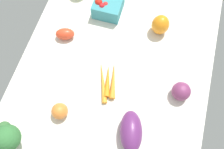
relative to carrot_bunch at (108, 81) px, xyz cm
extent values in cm
cube|color=silver|center=(2.58, -0.85, -2.15)|extent=(104.00, 76.00, 2.00)
cone|color=orange|center=(0.81, -1.85, 0.01)|extent=(15.19, 5.56, 2.31)
cone|color=orange|center=(-0.07, 0.17, 0.11)|extent=(13.36, 5.39, 2.51)
cone|color=orange|center=(-0.84, 1.92, -0.14)|extent=(16.88, 8.31, 2.02)
ellipsoid|color=#602864|center=(-17.01, -13.36, 2.80)|extent=(16.39, 11.49, 7.89)
cube|color=teal|center=(32.25, 9.37, 2.31)|extent=(11.78, 11.78, 6.91)
sphere|color=red|center=(29.32, 11.20, 5.53)|extent=(2.41, 2.41, 2.41)
sphere|color=red|center=(30.62, 13.01, 5.30)|extent=(3.29, 3.29, 3.29)
sphere|color=red|center=(30.82, 13.30, 5.23)|extent=(3.12, 3.12, 3.12)
sphere|color=red|center=(30.67, 10.01, 5.06)|extent=(2.41, 2.41, 2.41)
ellipsoid|color=#DF4224|center=(14.55, 22.94, 1.28)|extent=(6.97, 8.94, 4.85)
cylinder|color=#92BA8A|center=(-30.97, 25.24, 1.39)|extent=(2.98, 2.98, 5.08)
sphere|color=#316D36|center=(-30.97, 25.24, 7.31)|extent=(9.00, 9.00, 9.00)
sphere|color=#366735|center=(-28.17, 27.49, 7.38)|extent=(4.37, 4.37, 4.37)
ellipsoid|color=orange|center=(28.39, -14.24, 3.45)|extent=(8.97, 8.97, 9.19)
sphere|color=orange|center=(-16.85, 13.34, 1.88)|extent=(6.06, 6.06, 6.06)
sphere|color=#78325D|center=(2.99, -27.66, 2.41)|extent=(7.11, 7.11, 7.11)
camera|label=1|loc=(-31.88, -10.74, 89.07)|focal=39.23mm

